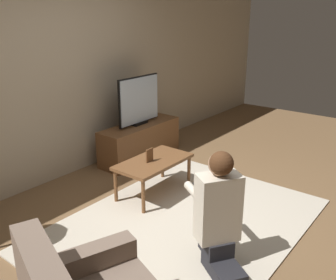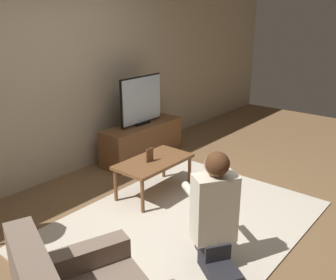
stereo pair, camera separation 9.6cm
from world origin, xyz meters
name	(u,v)px [view 1 (the left image)]	position (x,y,z in m)	size (l,w,h in m)	color
ground_plane	(183,225)	(0.00, 0.00, 0.00)	(10.00, 10.00, 0.00)	brown
wall_back	(52,74)	(0.00, 1.93, 1.30)	(10.00, 0.06, 2.60)	tan
rug	(183,224)	(0.00, 0.00, 0.01)	(2.78, 2.01, 0.02)	beige
tv_stand	(140,141)	(1.07, 1.53, 0.25)	(1.29, 0.40, 0.51)	brown
tv	(139,101)	(1.07, 1.53, 0.85)	(0.76, 0.08, 0.67)	black
coffee_table	(154,164)	(0.32, 0.65, 0.38)	(0.90, 0.48, 0.42)	brown
person_kneeling	(218,211)	(-0.34, -0.58, 0.51)	(0.62, 0.76, 1.01)	#232328
picture_frame	(150,155)	(0.27, 0.66, 0.50)	(0.11, 0.01, 0.15)	brown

